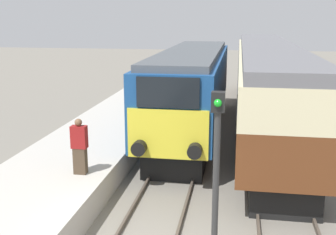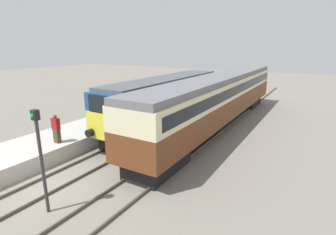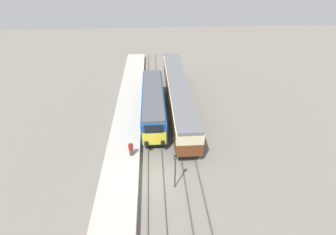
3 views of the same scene
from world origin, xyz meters
name	(u,v)px [view 3 (image 3 of 3)]	position (x,y,z in m)	size (l,w,h in m)	color
ground_plane	(156,179)	(0.00, 0.00, 0.00)	(120.00, 120.00, 0.00)	slate
platform_left	(127,126)	(-3.30, 8.00, 0.41)	(3.50, 50.00, 0.83)	#B7B2A8
rails_near_track	(155,144)	(0.00, 5.00, 0.07)	(1.51, 60.00, 0.14)	#4C4238
rails_far_track	(185,142)	(3.40, 5.00, 0.07)	(1.50, 60.00, 0.14)	#4C4238
locomotive	(153,103)	(0.00, 10.53, 2.12)	(2.70, 13.86, 3.80)	black
passenger_carriage	(178,92)	(3.40, 12.70, 2.42)	(2.75, 21.78, 3.95)	black
person_on_platform	(131,149)	(-2.34, 2.58, 1.63)	(0.44, 0.26, 1.62)	#473828
signal_post	(175,169)	(1.70, -1.00, 2.35)	(0.24, 0.28, 3.96)	#333333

